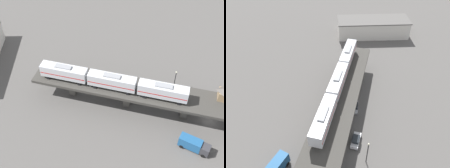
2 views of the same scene
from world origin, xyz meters
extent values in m
plane|color=#514F4C|center=(0.00, 0.00, 0.00)|extent=(400.00, 400.00, 0.00)
cube|color=#393733|center=(0.00, 0.00, 6.10)|extent=(26.05, 91.89, 0.80)
cube|color=#47443F|center=(1.26, 6.38, 2.85)|extent=(2.11, 2.11, 5.70)
cube|color=#47443F|center=(4.16, 21.09, 2.85)|extent=(2.11, 2.11, 5.70)
cube|color=#47443F|center=(7.07, 35.81, 2.85)|extent=(2.11, 2.11, 5.70)
cube|color=silver|center=(1.06, 12.59, 9.04)|extent=(5.07, 12.32, 3.10)
cube|color=#B21E1E|center=(1.06, 12.59, 8.74)|extent=(5.06, 12.09, 0.24)
cube|color=gray|center=(1.06, 12.59, 10.77)|extent=(2.19, 4.39, 0.36)
cylinder|color=black|center=(-0.92, 8.70, 6.92)|extent=(0.38, 0.87, 0.84)
cylinder|color=black|center=(1.41, 8.24, 6.92)|extent=(0.38, 0.87, 0.84)
cylinder|color=black|center=(0.70, 16.94, 6.92)|extent=(0.38, 0.87, 0.84)
cylinder|color=black|center=(3.04, 16.48, 6.92)|extent=(0.38, 0.87, 0.84)
cube|color=silver|center=(3.50, 24.95, 9.04)|extent=(5.07, 12.32, 3.10)
cube|color=#B21E1E|center=(3.50, 24.95, 8.74)|extent=(5.06, 12.09, 0.24)
cube|color=gray|center=(3.50, 24.95, 10.77)|extent=(2.19, 4.39, 0.36)
cylinder|color=black|center=(1.52, 21.06, 6.92)|extent=(0.38, 0.87, 0.84)
cylinder|color=black|center=(3.85, 20.60, 6.92)|extent=(0.38, 0.87, 0.84)
cylinder|color=black|center=(3.14, 29.31, 6.92)|extent=(0.38, 0.87, 0.84)
cylinder|color=black|center=(5.48, 28.84, 6.92)|extent=(0.38, 0.87, 0.84)
cube|color=silver|center=(5.94, 37.32, 9.04)|extent=(5.07, 12.32, 3.10)
cube|color=#B21E1E|center=(5.94, 37.32, 8.74)|extent=(5.06, 12.09, 0.24)
cube|color=gray|center=(5.94, 37.32, 10.77)|extent=(2.19, 4.39, 0.36)
cylinder|color=black|center=(3.95, 33.43, 6.92)|extent=(0.38, 0.87, 0.84)
cylinder|color=black|center=(6.29, 32.96, 6.92)|extent=(0.38, 0.87, 0.84)
cylinder|color=black|center=(5.58, 41.67, 6.92)|extent=(0.38, 0.87, 0.84)
cylinder|color=black|center=(7.92, 41.21, 6.92)|extent=(0.38, 0.87, 0.84)
cube|color=#8C7251|center=(2.01, -2.23, 7.75)|extent=(3.29, 3.29, 2.50)
cube|color=silver|center=(8.20, 13.29, 0.73)|extent=(2.78, 4.70, 0.80)
cube|color=#1E2328|center=(8.16, 13.14, 1.51)|extent=(2.11, 2.52, 0.76)
cylinder|color=black|center=(7.03, 12.10, 0.33)|extent=(0.39, 0.70, 0.66)
cylinder|color=black|center=(8.70, 11.70, 0.33)|extent=(0.39, 0.70, 0.66)
cylinder|color=black|center=(7.70, 14.88, 0.33)|extent=(0.39, 0.70, 0.66)
cylinder|color=black|center=(9.36, 14.48, 0.33)|extent=(0.39, 0.70, 0.66)
cube|color=#B7BABF|center=(8.05, 23.94, 0.73)|extent=(2.01, 4.48, 0.80)
cube|color=#1E2328|center=(8.04, 23.79, 1.51)|extent=(1.74, 2.28, 0.76)
cylinder|color=black|center=(7.13, 22.56, 0.33)|extent=(0.27, 0.67, 0.66)
cylinder|color=black|center=(8.84, 22.47, 0.33)|extent=(0.27, 0.67, 0.66)
cylinder|color=black|center=(7.27, 25.41, 0.33)|extent=(0.27, 0.67, 0.66)
cylinder|color=black|center=(8.98, 25.33, 0.33)|extent=(0.27, 0.67, 0.66)
cube|color=#333338|center=(-9.81, 2.63, 1.65)|extent=(2.85, 2.75, 2.30)
cube|color=#1E5184|center=(-8.27, 5.88, 1.85)|extent=(4.31, 5.68, 2.70)
cylinder|color=black|center=(-10.71, 3.05, 0.50)|extent=(0.75, 1.05, 1.00)
cylinder|color=black|center=(-8.92, 2.20, 0.50)|extent=(0.75, 1.05, 1.00)
cylinder|color=black|center=(-8.53, 7.73, 0.50)|extent=(0.75, 1.05, 1.00)
cylinder|color=black|center=(-6.66, 6.84, 0.50)|extent=(0.75, 1.05, 1.00)
cylinder|color=black|center=(10.34, 8.41, 3.25)|extent=(0.20, 0.20, 6.50)
sphere|color=beige|center=(10.34, 8.41, 6.72)|extent=(0.44, 0.44, 0.44)
camera|label=1|loc=(-50.92, 21.02, 62.53)|focal=50.00mm
camera|label=2|loc=(5.29, -16.72, 44.27)|focal=35.00mm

